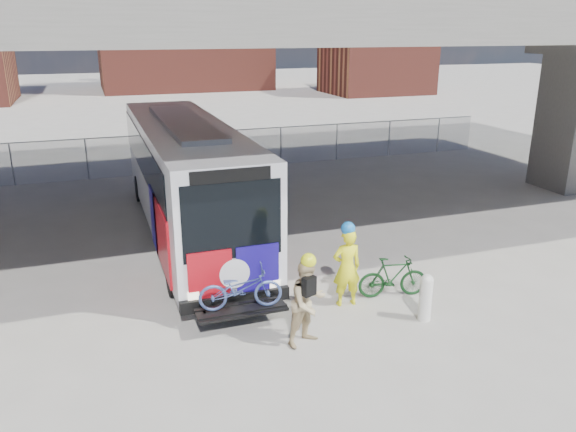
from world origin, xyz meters
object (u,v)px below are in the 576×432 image
cyclist_hivis (347,265)px  bike_parked (393,277)px  bollard (426,296)px  bus (186,170)px  cyclist_tan (308,302)px

cyclist_hivis → bike_parked: 1.36m
bollard → cyclist_hivis: bearing=136.7°
bollard → cyclist_hivis: 1.93m
bus → bike_parked: bus is taller
bus → bollard: bearing=-62.1°
cyclist_hivis → bus: bearing=-63.3°
bollard → cyclist_tan: cyclist_tan is taller
cyclist_hivis → cyclist_tan: cyclist_hivis is taller
bus → cyclist_tan: (1.16, -7.64, -1.15)m
cyclist_hivis → bollard: bearing=140.6°
bus → cyclist_hivis: 6.94m
bollard → cyclist_tan: bearing=-179.3°
cyclist_tan → bike_parked: size_ratio=1.17×
bollard → cyclist_hivis: cyclist_hivis is taller
bus → bollard: bus is taller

